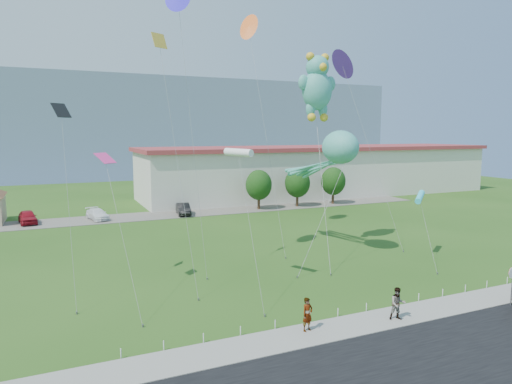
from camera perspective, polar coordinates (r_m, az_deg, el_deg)
ground at (r=28.92m, az=10.39°, el=-13.86°), size 160.00×160.00×0.00m
road at (r=23.35m, az=22.22°, el=-19.62°), size 80.00×8.00×0.06m
sidewalk at (r=26.85m, az=13.83°, el=-15.56°), size 80.00×2.50×0.10m
parking_strip at (r=60.09m, az=-8.78°, el=-2.65°), size 70.00×6.00×0.06m
hill_ridge at (r=142.99m, az=-17.98°, el=7.88°), size 160.00×50.00×25.00m
warehouse at (r=78.29m, az=8.04°, el=2.71°), size 61.00×15.00×8.20m
rope_fence at (r=27.84m, az=11.96°, el=-14.21°), size 26.05×0.05×0.50m
tree_near at (r=62.02m, az=0.35°, el=0.88°), size 3.60×3.60×5.47m
tree_mid at (r=64.71m, az=5.20°, el=1.13°), size 3.60×3.60×5.47m
tree_far at (r=67.83m, az=9.63°, el=1.34°), size 3.60×3.60×5.47m
pedestrian_left at (r=24.86m, az=6.45°, el=-14.95°), size 0.74×0.57×1.79m
pedestrian_right at (r=27.20m, az=17.30°, el=-13.19°), size 1.08×0.97×1.84m
parked_car_red at (r=58.75m, az=-26.65°, el=-2.81°), size 2.37×4.61×1.50m
parked_car_white at (r=58.24m, az=-19.22°, el=-2.63°), size 2.75×4.71×1.28m
parked_car_black at (r=58.97m, az=-9.08°, el=-2.10°), size 2.13×4.56×1.45m
octopus_kite at (r=39.36m, az=9.40°, el=4.49°), size 7.37×10.60×10.64m
teddy_bear_kite at (r=40.48m, az=7.66°, el=13.06°), size 4.66×8.13×17.20m
small_kite_yellow at (r=32.35m, az=-11.39°, el=14.29°), size 1.51×6.24×17.11m
small_kite_white at (r=29.72m, az=-2.18°, el=4.82°), size 0.76×6.25×9.60m
small_kite_cyan at (r=40.48m, az=19.81°, el=-0.64°), size 2.55×5.64×5.55m
small_kite_blue at (r=36.02m, az=-9.64°, el=22.10°), size 1.80×4.26×20.84m
small_kite_purple at (r=46.15m, az=10.96°, el=14.93°), size 2.76×8.07×17.68m
small_kite_black at (r=31.63m, az=-23.01°, el=6.94°), size 1.29×5.59×12.29m
small_kite_orange at (r=46.71m, az=-0.79°, el=19.32°), size 1.80×10.16×21.35m
small_kite_pink at (r=29.96m, az=-17.94°, el=2.20°), size 1.63×7.13×9.27m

